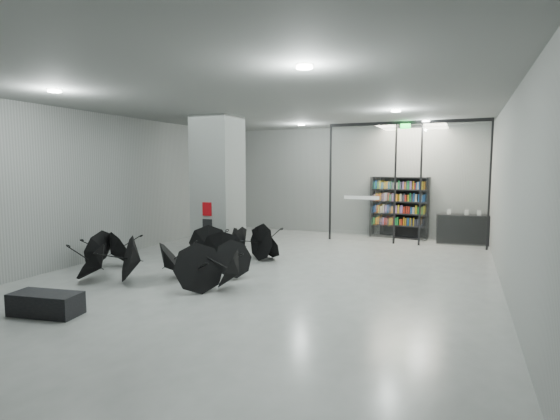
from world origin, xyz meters
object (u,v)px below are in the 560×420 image
at_px(shop_counter, 462,229).
at_px(umbrella_cluster, 194,258).
at_px(bench, 46,304).
at_px(bookshelf, 399,208).
at_px(column, 218,185).

height_order(shop_counter, umbrella_cluster, shop_counter).
bearing_deg(bench, shop_counter, 47.50).
height_order(bench, bookshelf, bookshelf).
relative_size(bench, umbrella_cluster, 0.24).
height_order(column, umbrella_cluster, column).
bearing_deg(shop_counter, column, -152.06).
height_order(bookshelf, umbrella_cluster, bookshelf).
bearing_deg(bench, column, 81.08).
relative_size(column, bookshelf, 1.83).
distance_m(column, bench, 6.16).
bearing_deg(bench, bookshelf, 57.22).
height_order(bench, umbrella_cluster, umbrella_cluster).
xyz_separation_m(bench, bookshelf, (4.49, 10.64, 0.90)).
xyz_separation_m(bench, umbrella_cluster, (0.54, 3.67, 0.12)).
relative_size(bookshelf, umbrella_cluster, 0.43).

